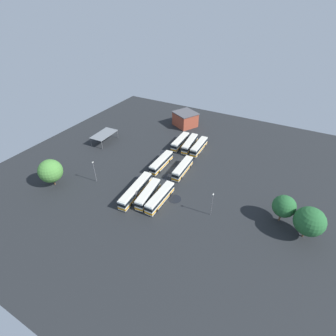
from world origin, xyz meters
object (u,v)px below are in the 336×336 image
Objects in this scene: depot_building at (185,119)px; lamp_post_near_entrance at (212,204)px; bus_row0_slot2 at (136,190)px; tree_west_edge at (50,171)px; tree_northwest at (284,206)px; lamp_post_far_corner at (95,171)px; tree_east_edge at (310,221)px; bus_row2_slot1 at (190,144)px; bus_row0_slot0 at (160,197)px; bus_row1_slot0 at (183,168)px; bus_row1_slot2 at (161,162)px; maintenance_shelter at (104,134)px; bus_row0_slot1 at (148,194)px; bus_row2_slot0 at (199,146)px; bus_row2_slot2 at (180,142)px.

lamp_post_near_entrance is at bearing -147.52° from depot_building.
bus_row0_slot2 is 27.36m from tree_west_edge.
lamp_post_far_corner is at bearing 101.07° from tree_northwest.
bus_row2_slot1 is at bearing 58.63° from tree_east_edge.
bus_row0_slot0 is 1.01× the size of bus_row2_slot1.
tree_west_edge is at bearing 127.47° from bus_row1_slot0.
tree_east_edge is 73.25m from tree_west_edge.
bus_row1_slot2 is 35.21m from depot_building.
bus_row1_slot0 is (16.39, 0.67, -0.00)m from bus_row0_slot0.
lamp_post_far_corner reaches higher than maintenance_shelter.
lamp_post_near_entrance is at bearing -146.41° from bus_row2_slot1.
bus_row1_slot0 is (16.72, -3.21, -0.00)m from bus_row0_slot1.
bus_row0_slot1 is 42.30m from tree_east_edge.
bus_row2_slot1 is at bearing -4.27° from bus_row0_slot2.
tree_west_edge is at bearing 163.13° from depot_building.
lamp_post_far_corner is (-0.66, 15.13, 2.36)m from bus_row0_slot2.
bus_row1_slot2 and bus_row2_slot0 have the same top height.
bus_row0_slot1 is 1.00× the size of bus_row2_slot0.
bus_row0_slot0 is 32.51m from bus_row2_slot0.
bus_row0_slot0 is 15.08m from lamp_post_near_entrance.
bus_row0_slot1 is (-0.33, 3.88, -0.00)m from bus_row0_slot0.
maintenance_shelter reaches higher than bus_row0_slot0.
bus_row0_slot2 is 1.31× the size of bus_row1_slot0.
bus_row2_slot1 is at bearing 16.47° from bus_row1_slot0.
bus_row0_slot1 is at bearing -83.87° from bus_row0_slot2.
bus_row1_slot2 is (16.67, 0.72, -0.00)m from bus_row0_slot2.
tree_east_edge is 6.69m from tree_northwest.
bus_row0_slot0 is at bearing -177.65° from bus_row1_slot0.
bus_row2_slot1 is at bearing -34.12° from tree_west_edge.
bus_row1_slot2 is at bearing -98.80° from maintenance_shelter.
bus_row0_slot1 and bus_row2_slot0 have the same top height.
bus_row2_slot0 is 4.07m from bus_row2_slot1.
lamp_post_far_corner is (-1.11, 19.27, 2.37)m from bus_row0_slot1.
tree_east_edge reaches higher than bus_row1_slot0.
bus_row0_slot2 is 37.04m from maintenance_shelter.
lamp_post_near_entrance reaches higher than maintenance_shelter.
bus_row1_slot0 is 1.08× the size of maintenance_shelter.
bus_row2_slot0 is 22.99m from depot_building.
tree_northwest reaches higher than bus_row0_slot2.
tree_east_edge is at bearing -118.89° from bus_row2_slot2.
lamp_post_near_entrance is (-14.07, -15.39, 2.32)m from bus_row1_slot0.
bus_row1_slot0 is at bearing -151.12° from bus_row2_slot2.
bus_row1_slot0 is 18.41m from bus_row2_slot2.
bus_row1_slot0 is 17.11m from bus_row2_slot1.
tree_east_edge reaches higher than lamp_post_far_corner.
bus_row2_slot1 is at bearing 57.71° from tree_northwest.
tree_northwest reaches higher than lamp_post_far_corner.
tree_west_edge reaches higher than bus_row2_slot0.
bus_row2_slot2 is 1.34× the size of tree_east_edge.
bus_row2_slot1 is 1.67× the size of lamp_post_far_corner.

